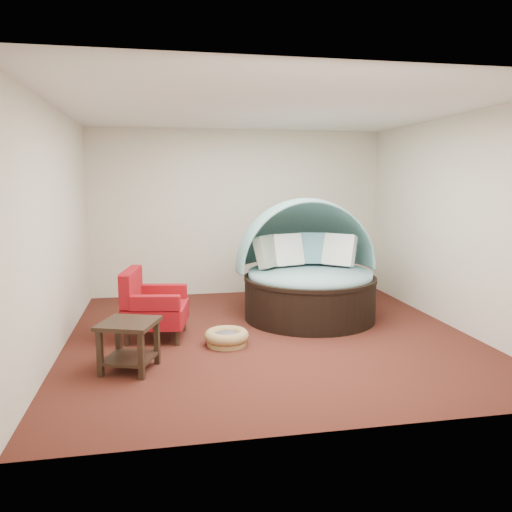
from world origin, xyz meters
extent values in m
plane|color=#4C1E15|center=(0.00, 0.00, 0.00)|extent=(5.00, 5.00, 0.00)
plane|color=beige|center=(0.00, 2.50, 1.40)|extent=(5.00, 0.00, 5.00)
plane|color=beige|center=(0.00, -2.50, 1.40)|extent=(5.00, 0.00, 5.00)
plane|color=beige|center=(-2.50, 0.00, 1.40)|extent=(0.00, 5.00, 5.00)
plane|color=beige|center=(2.50, 0.00, 1.40)|extent=(0.00, 5.00, 5.00)
plane|color=white|center=(0.00, 0.00, 2.80)|extent=(5.00, 5.00, 0.00)
cylinder|color=black|center=(0.73, 0.67, 0.28)|extent=(1.89, 1.89, 0.56)
cylinder|color=black|center=(0.73, 0.67, 0.58)|extent=(1.91, 1.91, 0.05)
cylinder|color=#83AFBA|center=(0.73, 0.67, 0.62)|extent=(1.79, 1.79, 0.12)
cube|color=#416E52|center=(0.19, 0.98, 0.93)|extent=(0.52, 0.53, 0.49)
cube|color=white|center=(0.50, 1.08, 0.93)|extent=(0.53, 0.39, 0.49)
cube|color=#63A3AD|center=(0.93, 1.16, 0.93)|extent=(0.52, 0.37, 0.49)
cube|color=white|center=(1.26, 0.94, 0.93)|extent=(0.53, 0.52, 0.49)
cylinder|color=olive|center=(-0.59, -0.28, 0.03)|extent=(0.58, 0.58, 0.05)
torus|color=olive|center=(-0.59, -0.28, 0.12)|extent=(0.65, 0.65, 0.14)
cylinder|color=#5C575C|center=(-0.59, -0.28, 0.10)|extent=(0.39, 0.39, 0.08)
cylinder|color=black|center=(-1.76, -0.08, 0.09)|extent=(0.08, 0.08, 0.18)
cylinder|color=black|center=(-1.66, 0.51, 0.09)|extent=(0.08, 0.08, 0.18)
cylinder|color=black|center=(-1.17, -0.18, 0.09)|extent=(0.08, 0.08, 0.18)
cylinder|color=black|center=(-1.07, 0.41, 0.09)|extent=(0.08, 0.08, 0.18)
cube|color=maroon|center=(-1.41, 0.16, 0.31)|extent=(0.86, 0.86, 0.26)
cube|color=maroon|center=(-1.71, 0.21, 0.65)|extent=(0.26, 0.76, 0.44)
cube|color=maroon|center=(-1.42, -0.16, 0.53)|extent=(0.61, 0.22, 0.18)
cube|color=maroon|center=(-1.31, 0.47, 0.53)|extent=(0.61, 0.22, 0.18)
cube|color=black|center=(-1.68, -0.88, 0.50)|extent=(0.70, 0.70, 0.04)
cube|color=black|center=(-1.68, -0.88, 0.13)|extent=(0.61, 0.61, 0.03)
cube|color=black|center=(-1.96, -1.01, 0.24)|extent=(0.07, 0.07, 0.48)
cube|color=black|center=(-1.81, -0.60, 0.24)|extent=(0.07, 0.07, 0.48)
cube|color=black|center=(-1.55, -1.16, 0.24)|extent=(0.07, 0.07, 0.48)
cube|color=black|center=(-1.40, -0.75, 0.24)|extent=(0.07, 0.07, 0.48)
camera|label=1|loc=(-1.31, -5.99, 1.96)|focal=35.00mm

